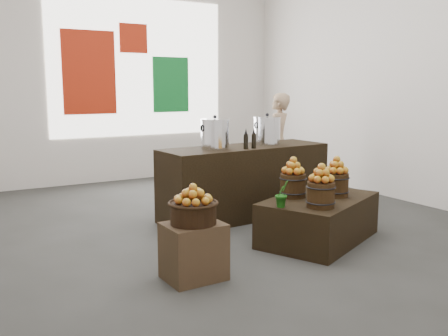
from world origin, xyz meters
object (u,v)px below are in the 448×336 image
stock_pot_left (215,135)px  shopper (278,142)px  wicker_basket (193,213)px  display_table (319,219)px  stock_pot_center (267,131)px  crate (194,251)px  counter (245,182)px

stock_pot_left → shopper: 2.17m
wicker_basket → shopper: shopper is taller
display_table → stock_pot_center: stock_pot_center is taller
crate → wicker_basket: size_ratio=1.25×
stock_pot_center → crate: bearing=-139.6°
counter → shopper: (1.35, 1.14, 0.33)m
display_table → counter: size_ratio=0.62×
stock_pot_center → shopper: shopper is taller
wicker_basket → counter: counter is taller
stock_pot_center → shopper: (0.99, 1.12, -0.30)m
display_table → counter: (-0.14, 1.28, 0.22)m
counter → crate: bearing=-137.8°
stock_pot_center → shopper: 1.53m
stock_pot_center → counter: bearing=-176.3°
crate → counter: bearing=45.9°
display_table → counter: counter is taller
crate → shopper: shopper is taller
display_table → stock_pot_left: stock_pot_left is taller
display_table → stock_pot_center: size_ratio=3.99×
counter → shopper: 1.80m
wicker_basket → display_table: 1.74m
crate → wicker_basket: wicker_basket is taller
crate → display_table: size_ratio=0.36×
counter → stock_pot_center: stock_pot_center is taller
display_table → stock_pot_left: 1.63m
crate → shopper: size_ratio=0.32×
counter → stock_pot_left: (-0.46, -0.03, 0.63)m
stock_pot_left → counter: bearing=3.7°
stock_pot_left → wicker_basket: bearing=-124.8°
display_table → stock_pot_center: bearing=56.5°
shopper → stock_pot_center: bearing=16.5°
display_table → shopper: shopper is taller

